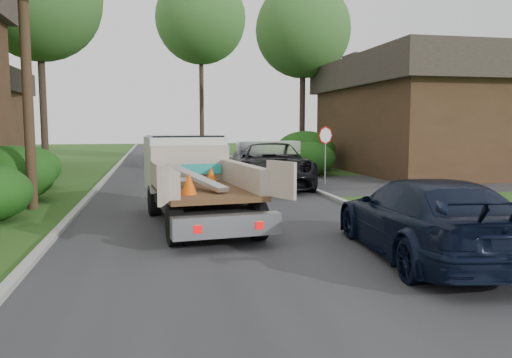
{
  "coord_description": "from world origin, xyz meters",
  "views": [
    {
      "loc": [
        -1.86,
        -10.99,
        2.51
      ],
      "look_at": [
        0.59,
        0.98,
        1.2
      ],
      "focal_mm": 35.0,
      "sensor_mm": 36.0,
      "label": 1
    }
  ],
  "objects": [
    {
      "name": "ground",
      "position": [
        0.0,
        0.0,
        0.0
      ],
      "size": [
        120.0,
        120.0,
        0.0
      ],
      "primitive_type": "plane",
      "color": "#2A4F16",
      "rests_on": "ground"
    },
    {
      "name": "road",
      "position": [
        0.0,
        10.0,
        0.0
      ],
      "size": [
        8.0,
        90.0,
        0.02
      ],
      "primitive_type": "cube",
      "color": "#28282B",
      "rests_on": "ground"
    },
    {
      "name": "side_street",
      "position": [
        12.0,
        9.0,
        0.01
      ],
      "size": [
        16.0,
        7.0,
        0.02
      ],
      "primitive_type": "cube",
      "color": "#28282B",
      "rests_on": "ground"
    },
    {
      "name": "curb_left",
      "position": [
        -4.1,
        10.0,
        0.06
      ],
      "size": [
        0.2,
        90.0,
        0.12
      ],
      "primitive_type": "cube",
      "color": "#9E9E99",
      "rests_on": "ground"
    },
    {
      "name": "curb_right",
      "position": [
        4.1,
        10.0,
        0.06
      ],
      "size": [
        0.2,
        90.0,
        0.12
      ],
      "primitive_type": "cube",
      "color": "#9E9E99",
      "rests_on": "ground"
    },
    {
      "name": "stop_sign",
      "position": [
        5.2,
        9.0,
        1.78
      ],
      "size": [
        0.71,
        0.32,
        2.48
      ],
      "color": "slate",
      "rests_on": "ground"
    },
    {
      "name": "utility_pole",
      "position": [
        -5.48,
        4.98,
        5.17
      ],
      "size": [
        2.42,
        1.25,
        10.0
      ],
      "color": "#382619",
      "rests_on": "ground"
    },
    {
      "name": "house_right",
      "position": [
        13.0,
        14.0,
        3.16
      ],
      "size": [
        9.72,
        12.96,
        6.2
      ],
      "rotation": [
        0.0,
        0.0,
        1.57
      ],
      "color": "#3C2818",
      "rests_on": "ground"
    },
    {
      "name": "hedge_left_b",
      "position": [
        -6.5,
        6.5,
        0.94
      ],
      "size": [
        2.86,
        2.86,
        1.87
      ],
      "primitive_type": "ellipsoid",
      "color": "#124910",
      "rests_on": "ground"
    },
    {
      "name": "hedge_left_c",
      "position": [
        -6.8,
        10.0,
        0.85
      ],
      "size": [
        2.6,
        2.6,
        1.7
      ],
      "primitive_type": "ellipsoid",
      "color": "#124910",
      "rests_on": "ground"
    },
    {
      "name": "hedge_right_a",
      "position": [
        5.8,
        13.0,
        0.85
      ],
      "size": [
        2.6,
        2.6,
        1.7
      ],
      "primitive_type": "ellipsoid",
      "color": "#124910",
      "rests_on": "ground"
    },
    {
      "name": "hedge_right_b",
      "position": [
        6.5,
        16.0,
        1.1
      ],
      "size": [
        3.38,
        3.38,
        2.21
      ],
      "primitive_type": "ellipsoid",
      "color": "#124910",
      "rests_on": "ground"
    },
    {
      "name": "tree_right_far",
      "position": [
        7.5,
        20.0,
        8.48
      ],
      "size": [
        6.0,
        6.0,
        11.5
      ],
      "color": "#2D2119",
      "rests_on": "ground"
    },
    {
      "name": "tree_center_far",
      "position": [
        2.0,
        30.0,
        10.98
      ],
      "size": [
        7.2,
        7.2,
        14.6
      ],
      "color": "#2D2119",
      "rests_on": "ground"
    },
    {
      "name": "flatbed_truck",
      "position": [
        -0.89,
        2.34,
        1.22
      ],
      "size": [
        3.1,
        6.14,
        2.24
      ],
      "rotation": [
        0.0,
        0.0,
        0.11
      ],
      "color": "black",
      "rests_on": "ground"
    },
    {
      "name": "black_pickup",
      "position": [
        2.81,
        8.88,
        0.91
      ],
      "size": [
        3.81,
        6.88,
        1.82
      ],
      "primitive_type": "imported",
      "rotation": [
        0.0,
        0.0,
        -0.12
      ],
      "color": "black",
      "rests_on": "ground"
    },
    {
      "name": "navy_suv",
      "position": [
        3.15,
        -2.5,
        0.77
      ],
      "size": [
        2.67,
        5.49,
        1.54
      ],
      "primitive_type": "imported",
      "rotation": [
        0.0,
        0.0,
        3.04
      ],
      "color": "black",
      "rests_on": "ground"
    }
  ]
}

